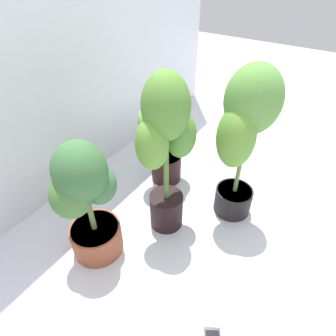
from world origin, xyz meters
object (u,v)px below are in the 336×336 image
at_px(potted_plant_back_left, 87,199).
at_px(potted_plant_center, 166,145).
at_px(potted_plant_front_right, 244,134).
at_px(potted_plant_back_right, 166,125).

relative_size(potted_plant_back_left, potted_plant_center, 0.75).
bearing_deg(potted_plant_back_left, potted_plant_center, -30.44).
relative_size(potted_plant_front_right, potted_plant_back_right, 1.23).
bearing_deg(potted_plant_front_right, potted_plant_back_right, 84.51).
relative_size(potted_plant_back_left, potted_plant_back_right, 0.93).
bearing_deg(potted_plant_back_right, potted_plant_back_left, -179.20).
relative_size(potted_plant_center, potted_plant_back_right, 1.23).
xyz_separation_m(potted_plant_center, potted_plant_back_right, (0.32, 0.21, -0.12)).
height_order(potted_plant_center, potted_plant_back_right, potted_plant_center).
bearing_deg(potted_plant_back_left, potted_plant_back_right, 0.80).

